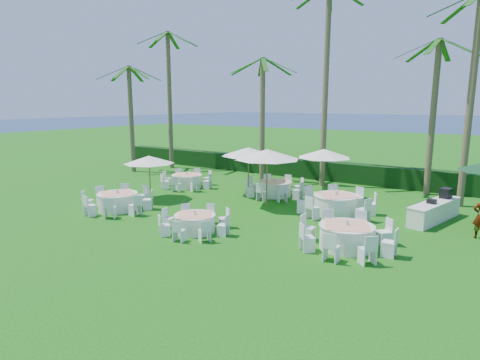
# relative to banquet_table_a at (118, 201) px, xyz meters

# --- Properties ---
(ground) EXTENTS (120.00, 120.00, 0.00)m
(ground) POSITION_rel_banquet_table_a_xyz_m (4.74, 0.53, -0.43)
(ground) COLOR #155C0F
(ground) RESTS_ON ground
(hedge) EXTENTS (34.00, 1.00, 1.20)m
(hedge) POSITION_rel_banquet_table_a_xyz_m (4.74, 12.53, 0.17)
(hedge) COLOR black
(hedge) RESTS_ON ground
(ocean) EXTENTS (260.00, 260.00, 0.00)m
(ocean) POSITION_rel_banquet_table_a_xyz_m (4.74, 102.53, -0.43)
(ocean) COLOR #072349
(ocean) RESTS_ON ground
(banquet_table_a) EXTENTS (3.24, 3.24, 0.97)m
(banquet_table_a) POSITION_rel_banquet_table_a_xyz_m (0.00, 0.00, 0.00)
(banquet_table_a) COLOR white
(banquet_table_a) RESTS_ON ground
(banquet_table_b) EXTENTS (2.80, 2.80, 0.86)m
(banquet_table_b) POSITION_rel_banquet_table_a_xyz_m (5.11, -0.54, -0.06)
(banquet_table_b) COLOR white
(banquet_table_b) RESTS_ON ground
(banquet_table_c) EXTENTS (3.29, 3.29, 1.00)m
(banquet_table_c) POSITION_rel_banquet_table_a_xyz_m (10.60, 0.95, 0.01)
(banquet_table_c) COLOR white
(banquet_table_c) RESTS_ON ground
(banquet_table_d) EXTENTS (3.06, 3.06, 0.93)m
(banquet_table_d) POSITION_rel_banquet_table_a_xyz_m (-0.70, 5.72, -0.02)
(banquet_table_d) COLOR white
(banquet_table_d) RESTS_ON ground
(banquet_table_e) EXTENTS (3.18, 3.18, 0.96)m
(banquet_table_e) POSITION_rel_banquet_table_a_xyz_m (4.74, 6.59, -0.00)
(banquet_table_e) COLOR white
(banquet_table_e) RESTS_ON ground
(banquet_table_f) EXTENTS (3.42, 3.42, 1.04)m
(banquet_table_f) POSITION_rel_banquet_table_a_xyz_m (8.74, 4.98, 0.03)
(banquet_table_f) COLOR white
(banquet_table_f) RESTS_ON ground
(umbrella_a) EXTENTS (2.58, 2.58, 2.27)m
(umbrella_a) POSITION_rel_banquet_table_a_xyz_m (-0.32, 2.39, 1.64)
(umbrella_a) COLOR brown
(umbrella_a) RESTS_ON ground
(umbrella_b) EXTENTS (3.12, 3.12, 2.77)m
(umbrella_b) POSITION_rel_banquet_table_a_xyz_m (5.44, 4.49, 2.10)
(umbrella_b) COLOR brown
(umbrella_b) RESTS_ON ground
(umbrella_c) EXTENTS (2.93, 2.93, 2.57)m
(umbrella_c) POSITION_rel_banquet_table_a_xyz_m (3.34, 6.15, 1.92)
(umbrella_c) COLOR brown
(umbrella_c) RESTS_ON ground
(umbrella_d) EXTENTS (2.76, 2.76, 2.59)m
(umbrella_d) POSITION_rel_banquet_table_a_xyz_m (7.09, 7.55, 1.94)
(umbrella_d) COLOR brown
(umbrella_d) RESTS_ON ground
(buffet_table) EXTENTS (1.66, 3.66, 1.28)m
(buffet_table) POSITION_rel_banquet_table_a_xyz_m (12.66, 6.16, 0.02)
(buffet_table) COLOR white
(buffet_table) RESTS_ON ground
(palm_a) EXTENTS (4.39, 4.18, 10.08)m
(palm_a) POSITION_rel_banquet_table_a_xyz_m (-6.49, 10.66, 5.08)
(palm_a) COLOR brown
(palm_a) RESTS_ON ground
(palm_b) EXTENTS (4.40, 4.11, 7.66)m
(palm_b) POSITION_rel_banquet_table_a_xyz_m (2.02, 9.89, 3.85)
(palm_b) COLOR brown
(palm_b) RESTS_ON ground
(palm_c) EXTENTS (4.38, 4.23, 11.43)m
(palm_c) POSITION_rel_banquet_table_a_xyz_m (5.82, 10.61, 5.77)
(palm_c) COLOR brown
(palm_c) RESTS_ON ground
(palm_d) EXTENTS (4.13, 4.40, 8.19)m
(palm_d) POSITION_rel_banquet_table_a_xyz_m (11.53, 11.47, 4.12)
(palm_d) COLOR brown
(palm_d) RESTS_ON ground
(palm_e) EXTENTS (4.22, 4.38, 9.78)m
(palm_e) POSITION_rel_banquet_table_a_xyz_m (13.32, 9.58, 4.93)
(palm_e) COLOR brown
(palm_e) RESTS_ON ground
(palm_f) EXTENTS (4.40, 4.17, 7.50)m
(palm_f) POSITION_rel_banquet_table_a_xyz_m (-7.62, 7.84, 3.76)
(palm_f) COLOR brown
(palm_f) RESTS_ON ground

